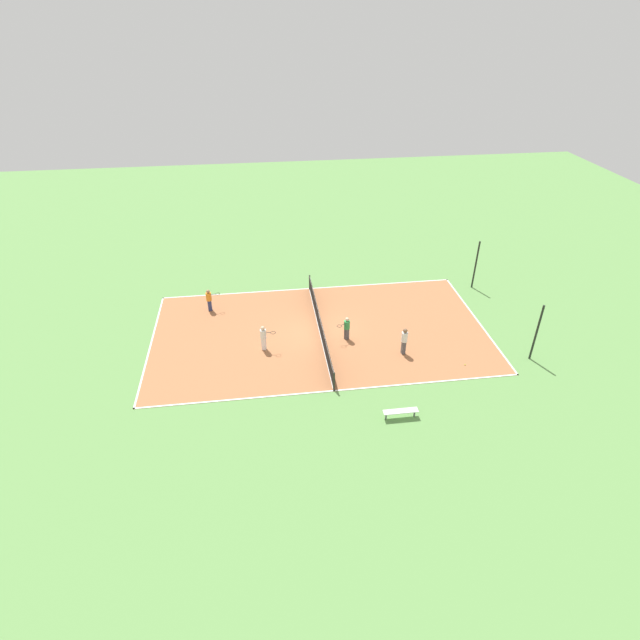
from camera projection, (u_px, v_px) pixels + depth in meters
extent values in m
plane|color=#60934C|center=(320.00, 332.00, 31.20)|extent=(80.00, 80.00, 0.00)
cube|color=#AD6B42|center=(320.00, 332.00, 31.20)|extent=(11.42, 20.71, 0.02)
cube|color=white|center=(310.00, 289.00, 35.92)|extent=(0.10, 20.71, 0.00)
cube|color=white|center=(334.00, 391.00, 26.46)|extent=(0.10, 20.71, 0.00)
cube|color=white|center=(151.00, 344.00, 30.04)|extent=(11.42, 0.10, 0.00)
cube|color=white|center=(477.00, 320.00, 32.34)|extent=(11.42, 0.10, 0.00)
cube|color=white|center=(320.00, 332.00, 31.19)|extent=(11.42, 0.10, 0.00)
cylinder|color=black|center=(310.00, 282.00, 35.53)|extent=(0.10, 0.10, 1.12)
cylinder|color=black|center=(334.00, 381.00, 26.24)|extent=(0.10, 0.10, 1.12)
cube|color=black|center=(320.00, 325.00, 30.90)|extent=(11.12, 0.03, 1.07)
cube|color=white|center=(320.00, 318.00, 30.63)|extent=(11.12, 0.04, 0.06)
cube|color=silver|center=(401.00, 411.00, 24.54)|extent=(0.36, 1.75, 0.04)
cylinder|color=#4C4C51|center=(386.00, 416.00, 24.58)|extent=(0.08, 0.08, 0.41)
cylinder|color=#4C4C51|center=(414.00, 413.00, 24.75)|extent=(0.08, 0.08, 0.41)
cube|color=white|center=(264.00, 344.00, 29.39)|extent=(0.26, 0.30, 0.81)
cylinder|color=silver|center=(263.00, 334.00, 29.02)|extent=(0.44, 0.44, 0.57)
sphere|color=beige|center=(263.00, 328.00, 28.80)|extent=(0.24, 0.24, 0.24)
cylinder|color=#262626|center=(268.00, 332.00, 28.91)|extent=(0.10, 0.28, 0.03)
torus|color=black|center=(273.00, 333.00, 28.88)|extent=(0.37, 0.37, 0.02)
cube|color=#4C4C51|center=(403.00, 347.00, 29.05)|extent=(0.27, 0.22, 0.86)
cylinder|color=white|center=(405.00, 337.00, 28.65)|extent=(0.39, 0.39, 0.60)
sphere|color=brown|center=(405.00, 331.00, 28.42)|extent=(0.26, 0.26, 0.26)
cube|color=#4C4C51|center=(347.00, 334.00, 30.35)|extent=(0.30, 0.32, 0.76)
cylinder|color=green|center=(347.00, 325.00, 30.00)|extent=(0.49, 0.49, 0.53)
sphere|color=beige|center=(347.00, 319.00, 29.80)|extent=(0.23, 0.23, 0.23)
cylinder|color=#262626|center=(343.00, 325.00, 29.77)|extent=(0.16, 0.26, 0.03)
torus|color=black|center=(339.00, 326.00, 29.62)|extent=(0.41, 0.41, 0.02)
cube|color=navy|center=(210.00, 305.00, 33.16)|extent=(0.22, 0.27, 0.78)
cylinder|color=orange|center=(209.00, 297.00, 32.80)|extent=(0.38, 0.38, 0.55)
sphere|color=#A87A56|center=(208.00, 291.00, 32.59)|extent=(0.23, 0.23, 0.23)
cylinder|color=#262626|center=(213.00, 294.00, 32.78)|extent=(0.05, 0.28, 0.03)
torus|color=black|center=(218.00, 294.00, 32.83)|extent=(0.32, 0.32, 0.02)
sphere|color=#CCE033|center=(465.00, 365.00, 28.30)|extent=(0.07, 0.07, 0.07)
sphere|color=#CCE033|center=(343.00, 289.00, 35.84)|extent=(0.07, 0.07, 0.07)
cylinder|color=black|center=(476.00, 265.00, 35.16)|extent=(0.12, 0.12, 3.58)
cylinder|color=black|center=(536.00, 333.00, 27.93)|extent=(0.12, 0.12, 3.58)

